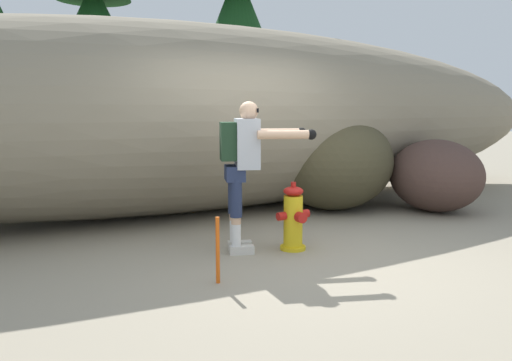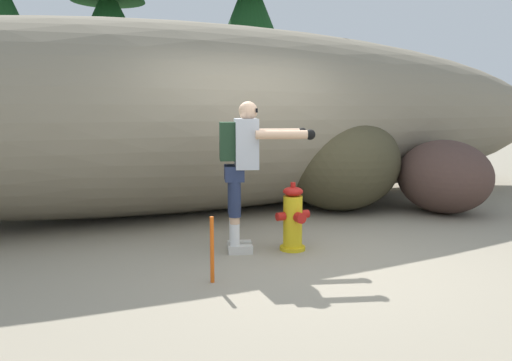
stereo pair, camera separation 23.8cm
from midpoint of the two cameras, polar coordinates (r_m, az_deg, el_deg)
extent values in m
cube|color=gray|center=(5.38, 6.78, -8.93)|extent=(56.00, 56.00, 0.04)
ellipsoid|color=gray|center=(7.84, -5.14, 6.88)|extent=(14.50, 3.20, 2.77)
cylinder|color=gold|center=(5.71, 5.27, -7.47)|extent=(0.28, 0.28, 0.04)
cylinder|color=gold|center=(5.64, 5.30, -4.53)|extent=(0.21, 0.21, 0.56)
ellipsoid|color=red|center=(5.58, 5.35, -1.22)|extent=(0.22, 0.22, 0.10)
cylinder|color=red|center=(5.56, 5.36, -0.45)|extent=(0.06, 0.06, 0.05)
cylinder|color=red|center=(5.55, 3.99, -4.01)|extent=(0.09, 0.09, 0.09)
cylinder|color=red|center=(5.70, 6.60, -3.72)|extent=(0.09, 0.09, 0.09)
cylinder|color=red|center=(5.50, 6.13, -4.15)|extent=(0.11, 0.09, 0.11)
cube|color=beige|center=(5.72, -0.66, -7.15)|extent=(0.28, 0.18, 0.09)
cylinder|color=white|center=(5.67, -1.27, -5.56)|extent=(0.10, 0.10, 0.24)
cylinder|color=#DBAD89|center=(5.64, -1.27, -4.00)|extent=(0.10, 0.10, 0.07)
cylinder|color=#232D4C|center=(5.59, -1.28, -1.60)|extent=(0.13, 0.13, 0.40)
cube|color=beige|center=(5.53, -0.47, -7.69)|extent=(0.28, 0.18, 0.09)
cylinder|color=white|center=(5.48, -1.10, -6.05)|extent=(0.10, 0.10, 0.24)
cylinder|color=#DBAD89|center=(5.44, -1.10, -4.44)|extent=(0.10, 0.10, 0.07)
cylinder|color=#232D4C|center=(5.40, -1.11, -1.96)|extent=(0.13, 0.13, 0.40)
cube|color=#232D4C|center=(5.46, -1.20, 0.83)|extent=(0.30, 0.37, 0.16)
cube|color=#B7BCC6|center=(5.44, 0.16, 4.12)|extent=(0.35, 0.42, 0.53)
cube|color=#1E3823|center=(5.42, -1.95, 4.38)|extent=(0.25, 0.32, 0.40)
sphere|color=#DBAD89|center=(5.43, 0.37, 7.73)|extent=(0.20, 0.20, 0.20)
cube|color=black|center=(5.44, 1.27, 7.78)|extent=(0.07, 0.15, 0.04)
cylinder|color=#DBAD89|center=(5.70, 3.65, 5.32)|extent=(0.58, 0.29, 0.09)
sphere|color=black|center=(5.75, 6.31, 5.31)|extent=(0.11, 0.11, 0.11)
cylinder|color=#DBAD89|center=(5.27, 4.43, 5.09)|extent=(0.58, 0.29, 0.09)
sphere|color=black|center=(5.32, 7.31, 5.07)|extent=(0.11, 0.11, 0.11)
ellipsoid|color=#433E29|center=(7.90, 10.16, 2.02)|extent=(2.20, 2.11, 1.46)
ellipsoid|color=#4A352F|center=(8.11, 20.92, 0.41)|extent=(1.40, 1.61, 1.08)
cylinder|color=#47331E|center=(12.19, -25.78, 2.95)|extent=(0.34, 0.34, 1.25)
cylinder|color=#47331E|center=(13.51, -15.07, 4.84)|extent=(0.33, 0.33, 1.69)
cone|color=#143D19|center=(13.58, -15.44, 14.57)|extent=(2.76, 2.76, 2.90)
cylinder|color=#47331E|center=(12.54, -0.09, 4.59)|extent=(0.31, 0.31, 1.56)
cone|color=#143D19|center=(12.62, -0.09, 15.48)|extent=(2.62, 2.62, 3.21)
cylinder|color=#E55914|center=(4.60, -3.41, -7.69)|extent=(0.04, 0.04, 0.60)
camera|label=1|loc=(0.12, -88.80, 0.17)|focal=36.06mm
camera|label=2|loc=(0.12, 91.20, -0.17)|focal=36.06mm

